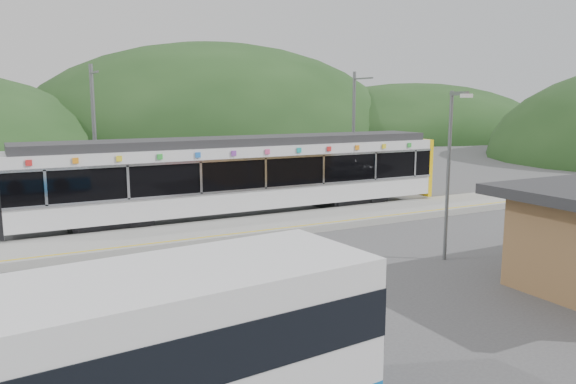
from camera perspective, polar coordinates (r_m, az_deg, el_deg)
name	(u,v)px	position (r m, az deg, el deg)	size (l,w,h in m)	color
ground	(328,243)	(21.61, 4.08, -5.24)	(120.00, 120.00, 0.00)	#4C4C4F
hills	(376,207)	(29.30, 8.89, -1.48)	(146.00, 149.00, 26.00)	#1E3D19
platform	(288,223)	(24.36, -0.03, -3.19)	(26.00, 3.20, 0.30)	#9E9E99
yellow_line	(302,226)	(23.21, 1.47, -3.43)	(26.00, 0.10, 0.01)	yellow
train	(242,174)	(26.03, -4.67, 1.86)	(20.44, 3.01, 3.74)	black
catenary_mast_west	(95,140)	(26.67, -19.02, 4.99)	(0.18, 1.80, 7.00)	slate
catenary_mast_east	(354,132)	(31.98, 6.70, 6.05)	(0.18, 1.80, 7.00)	slate
lamp_post	(451,161)	(19.49, 16.27, 3.07)	(0.38, 1.05, 5.73)	slate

